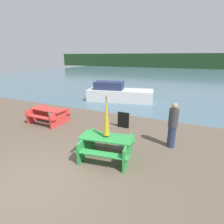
{
  "coord_description": "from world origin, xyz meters",
  "views": [
    {
      "loc": [
        3.46,
        -2.77,
        3.26
      ],
      "look_at": [
        0.35,
        4.06,
        0.85
      ],
      "focal_mm": 28.0,
      "sensor_mm": 36.0,
      "label": 1
    }
  ],
  "objects": [
    {
      "name": "person",
      "position": [
        3.03,
        3.51,
        0.85
      ],
      "size": [
        0.34,
        0.34,
        1.7
      ],
      "color": "#283351",
      "rests_on": "ground_plane"
    },
    {
      "name": "picnic_table_green",
      "position": [
        1.16,
        1.85,
        0.46
      ],
      "size": [
        1.9,
        1.62,
        0.76
      ],
      "rotation": [
        0.0,
        0.0,
        0.15
      ],
      "color": "green",
      "rests_on": "ground_plane"
    },
    {
      "name": "boat",
      "position": [
        -1.5,
        9.29,
        0.55
      ],
      "size": [
        5.1,
        2.67,
        1.42
      ],
      "rotation": [
        0.0,
        0.0,
        0.2
      ],
      "color": "silver",
      "rests_on": "water"
    },
    {
      "name": "signboard",
      "position": [
        0.73,
        4.5,
        0.38
      ],
      "size": [
        0.55,
        0.08,
        0.75
      ],
      "color": "black",
      "rests_on": "ground_plane"
    },
    {
      "name": "water",
      "position": [
        0.0,
        31.27,
        -0.0
      ],
      "size": [
        60.0,
        50.0,
        0.0
      ],
      "color": "slate",
      "rests_on": "ground_plane"
    },
    {
      "name": "far_treeline",
      "position": [
        0.0,
        51.27,
        2.0
      ],
      "size": [
        80.0,
        1.6,
        4.0
      ],
      "color": "#1E3D1E",
      "rests_on": "water"
    },
    {
      "name": "ground_plane",
      "position": [
        0.0,
        0.0,
        0.0
      ],
      "size": [
        60.0,
        60.0,
        0.0
      ],
      "primitive_type": "plane",
      "color": "brown"
    },
    {
      "name": "picnic_table_red",
      "position": [
        -3.0,
        3.57,
        0.45
      ],
      "size": [
        1.86,
        1.42,
        0.72
      ],
      "rotation": [
        0.0,
        0.0,
        -0.02
      ],
      "color": "red",
      "rests_on": "ground_plane"
    },
    {
      "name": "umbrella_gold",
      "position": [
        1.16,
        1.85,
        1.46
      ],
      "size": [
        0.21,
        0.21,
        2.12
      ],
      "color": "brown",
      "rests_on": "ground_plane"
    }
  ]
}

